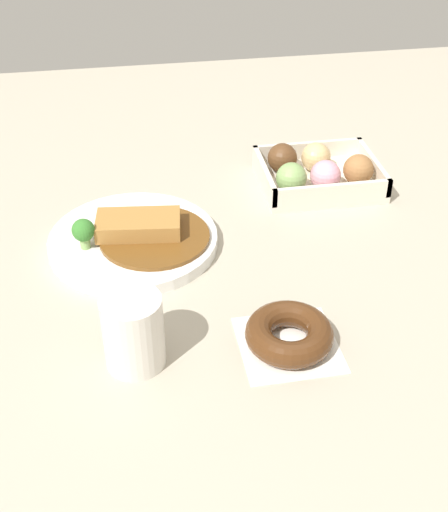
{
  "coord_description": "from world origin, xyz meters",
  "views": [
    {
      "loc": [
        -0.12,
        -0.74,
        0.57
      ],
      "look_at": [
        0.0,
        -0.02,
        0.03
      ],
      "focal_mm": 47.37,
      "sensor_mm": 36.0,
      "label": 1
    }
  ],
  "objects_px": {
    "chocolate_ring_donut": "(289,334)",
    "coffee_mug": "(133,331)",
    "curry_plate": "(135,238)",
    "donut_box": "(316,172)"
  },
  "relations": [
    {
      "from": "curry_plate",
      "to": "donut_box",
      "type": "xyz_separation_m",
      "value": [
        0.31,
        0.12,
        0.01
      ]
    },
    {
      "from": "chocolate_ring_donut",
      "to": "coffee_mug",
      "type": "height_order",
      "value": "coffee_mug"
    },
    {
      "from": "donut_box",
      "to": "chocolate_ring_donut",
      "type": "relative_size",
      "value": 1.61
    },
    {
      "from": "curry_plate",
      "to": "chocolate_ring_donut",
      "type": "xyz_separation_m",
      "value": [
        0.17,
        -0.24,
        0.0
      ]
    },
    {
      "from": "curry_plate",
      "to": "coffee_mug",
      "type": "bearing_deg",
      "value": -93.18
    },
    {
      "from": "coffee_mug",
      "to": "curry_plate",
      "type": "bearing_deg",
      "value": 86.82
    },
    {
      "from": "curry_plate",
      "to": "donut_box",
      "type": "distance_m",
      "value": 0.33
    },
    {
      "from": "donut_box",
      "to": "chocolate_ring_donut",
      "type": "distance_m",
      "value": 0.39
    },
    {
      "from": "curry_plate",
      "to": "chocolate_ring_donut",
      "type": "relative_size",
      "value": 2.04
    },
    {
      "from": "coffee_mug",
      "to": "chocolate_ring_donut",
      "type": "bearing_deg",
      "value": -1.1
    }
  ]
}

